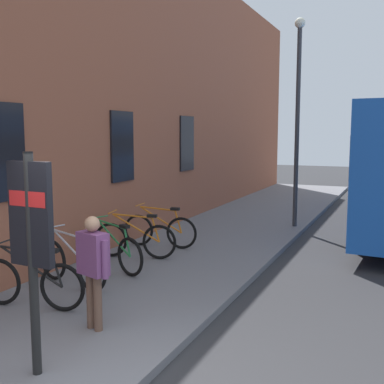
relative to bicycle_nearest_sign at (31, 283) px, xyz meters
The scene contains 11 objects.
ground 5.75m from the bicycle_nearest_sign, 38.15° to the right, with size 60.00×60.00×0.00m, color #2D2D30.
sidewalk_pavement 6.57m from the bicycle_nearest_sign, ahead, with size 24.00×3.50×0.12m, color slate.
station_facade 8.30m from the bicycle_nearest_sign, ahead, with size 22.00×0.65×7.70m.
bicycle_nearest_sign is the anchor object (origin of this frame).
bicycle_by_door 1.09m from the bicycle_nearest_sign, ahead, with size 0.59×1.73×0.97m.
bicycle_mid_rack 2.12m from the bicycle_nearest_sign, ahead, with size 0.72×1.68×0.97m.
bicycle_beside_lamp 3.07m from the bicycle_nearest_sign, ahead, with size 0.58×1.74×0.97m.
bicycle_far_end 4.11m from the bicycle_nearest_sign, ahead, with size 0.48×1.77×0.97m.
transit_info_sign 2.37m from the bicycle_nearest_sign, 135.30° to the right, with size 0.11×0.55×2.40m.
pedestrian_by_facade 1.44m from the bicycle_nearest_sign, 100.25° to the right, with size 0.33×0.56×1.52m.
street_lamp 8.64m from the bicycle_nearest_sign, 15.97° to the right, with size 0.28×0.28×5.63m.
Camera 1 is at (-3.64, -2.41, 2.71)m, focal length 43.92 mm.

